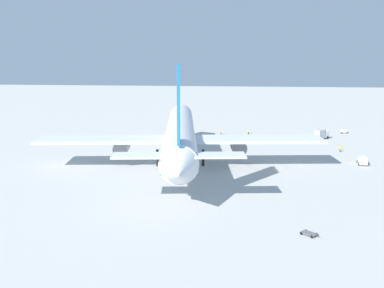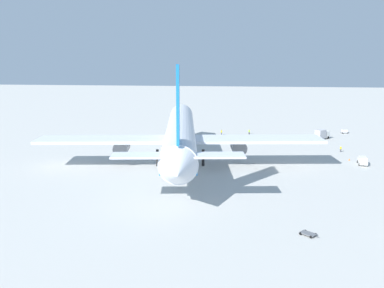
{
  "view_description": "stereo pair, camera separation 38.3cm",
  "coord_description": "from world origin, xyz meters",
  "px_view_note": "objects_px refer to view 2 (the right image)",
  "views": [
    {
      "loc": [
        -103.56,
        -15.36,
        25.85
      ],
      "look_at": [
        -4.46,
        -3.48,
        5.78
      ],
      "focal_mm": 40.0,
      "sensor_mm": 36.0,
      "label": 1
    },
    {
      "loc": [
        -103.51,
        -15.74,
        25.85
      ],
      "look_at": [
        -4.46,
        -3.48,
        5.78
      ],
      "focal_mm": 40.0,
      "sensor_mm": 36.0,
      "label": 2
    }
  ],
  "objects_px": {
    "airliner": "(180,134)",
    "baggage_cart_2": "(308,234)",
    "service_van": "(363,160)",
    "baggage_cart_0": "(344,131)",
    "ground_worker_3": "(249,132)",
    "ground_worker_1": "(341,149)",
    "ground_worker_0": "(221,132)",
    "traffic_cone_2": "(120,136)",
    "traffic_cone_3": "(275,136)",
    "service_truck_3": "(322,134)",
    "traffic_cone_1": "(349,159)"
  },
  "relations": [
    {
      "from": "airliner",
      "to": "service_van",
      "type": "xyz_separation_m",
      "value": [
        4.91,
        -44.89,
        -6.48
      ]
    },
    {
      "from": "baggage_cart_0",
      "to": "ground_worker_0",
      "type": "relative_size",
      "value": 1.68
    },
    {
      "from": "ground_worker_3",
      "to": "service_van",
      "type": "bearing_deg",
      "value": -145.31
    },
    {
      "from": "traffic_cone_2",
      "to": "traffic_cone_3",
      "type": "height_order",
      "value": "same"
    },
    {
      "from": "traffic_cone_2",
      "to": "traffic_cone_3",
      "type": "relative_size",
      "value": 1.0
    },
    {
      "from": "airliner",
      "to": "service_truck_3",
      "type": "xyz_separation_m",
      "value": [
        38.2,
        -40.71,
        -5.83
      ]
    },
    {
      "from": "ground_worker_0",
      "to": "traffic_cone_3",
      "type": "height_order",
      "value": "ground_worker_0"
    },
    {
      "from": "airliner",
      "to": "service_truck_3",
      "type": "relative_size",
      "value": 14.06
    },
    {
      "from": "ground_worker_3",
      "to": "traffic_cone_2",
      "type": "distance_m",
      "value": 44.26
    },
    {
      "from": "ground_worker_1",
      "to": "ground_worker_3",
      "type": "bearing_deg",
      "value": 44.7
    },
    {
      "from": "traffic_cone_1",
      "to": "ground_worker_3",
      "type": "bearing_deg",
      "value": 35.22
    },
    {
      "from": "ground_worker_3",
      "to": "traffic_cone_2",
      "type": "relative_size",
      "value": 3.08
    },
    {
      "from": "baggage_cart_2",
      "to": "traffic_cone_2",
      "type": "bearing_deg",
      "value": 33.97
    },
    {
      "from": "airliner",
      "to": "traffic_cone_2",
      "type": "relative_size",
      "value": 143.93
    },
    {
      "from": "ground_worker_1",
      "to": "traffic_cone_3",
      "type": "relative_size",
      "value": 3.1
    },
    {
      "from": "service_van",
      "to": "baggage_cart_0",
      "type": "distance_m",
      "value": 46.37
    },
    {
      "from": "ground_worker_1",
      "to": "ground_worker_3",
      "type": "distance_m",
      "value": 36.0
    },
    {
      "from": "traffic_cone_3",
      "to": "traffic_cone_2",
      "type": "bearing_deg",
      "value": 96.01
    },
    {
      "from": "ground_worker_0",
      "to": "airliner",
      "type": "bearing_deg",
      "value": 169.41
    },
    {
      "from": "service_truck_3",
      "to": "traffic_cone_1",
      "type": "distance_m",
      "value": 29.43
    },
    {
      "from": "service_truck_3",
      "to": "ground_worker_3",
      "type": "relative_size",
      "value": 3.33
    },
    {
      "from": "baggage_cart_2",
      "to": "traffic_cone_2",
      "type": "distance_m",
      "value": 91.78
    },
    {
      "from": "ground_worker_3",
      "to": "traffic_cone_2",
      "type": "xyz_separation_m",
      "value": [
        -9.62,
        43.2,
        -0.58
      ]
    },
    {
      "from": "traffic_cone_2",
      "to": "baggage_cart_0",
      "type": "bearing_deg",
      "value": -78.31
    },
    {
      "from": "ground_worker_3",
      "to": "traffic_cone_1",
      "type": "bearing_deg",
      "value": -144.78
    },
    {
      "from": "traffic_cone_3",
      "to": "baggage_cart_0",
      "type": "bearing_deg",
      "value": -67.13
    },
    {
      "from": "service_van",
      "to": "traffic_cone_3",
      "type": "height_order",
      "value": "service_van"
    },
    {
      "from": "service_truck_3",
      "to": "traffic_cone_3",
      "type": "xyz_separation_m",
      "value": [
        2.38,
        14.68,
        -1.41
      ]
    },
    {
      "from": "service_van",
      "to": "baggage_cart_2",
      "type": "height_order",
      "value": "service_van"
    },
    {
      "from": "baggage_cart_2",
      "to": "traffic_cone_2",
      "type": "xyz_separation_m",
      "value": [
        76.11,
        51.28,
        0.01
      ]
    },
    {
      "from": "service_truck_3",
      "to": "ground_worker_1",
      "type": "xyz_separation_m",
      "value": [
        -19.06,
        -1.94,
        -0.82
      ]
    },
    {
      "from": "service_van",
      "to": "ground_worker_3",
      "type": "height_order",
      "value": "service_van"
    },
    {
      "from": "service_van",
      "to": "ground_worker_1",
      "type": "relative_size",
      "value": 2.8
    },
    {
      "from": "airliner",
      "to": "traffic_cone_1",
      "type": "xyz_separation_m",
      "value": [
        8.86,
        -42.65,
        -7.24
      ]
    },
    {
      "from": "baggage_cart_2",
      "to": "traffic_cone_3",
      "type": "distance_m",
      "value": 81.58
    },
    {
      "from": "ground_worker_0",
      "to": "ground_worker_1",
      "type": "bearing_deg",
      "value": -123.63
    },
    {
      "from": "service_truck_3",
      "to": "ground_worker_3",
      "type": "xyz_separation_m",
      "value": [
        6.53,
        23.38,
        -0.82
      ]
    },
    {
      "from": "baggage_cart_0",
      "to": "ground_worker_1",
      "type": "distance_m",
      "value": 32.75
    },
    {
      "from": "ground_worker_1",
      "to": "traffic_cone_2",
      "type": "xyz_separation_m",
      "value": [
        15.97,
        68.52,
        -0.59
      ]
    },
    {
      "from": "service_truck_3",
      "to": "ground_worker_3",
      "type": "height_order",
      "value": "service_truck_3"
    },
    {
      "from": "ground_worker_3",
      "to": "traffic_cone_3",
      "type": "xyz_separation_m",
      "value": [
        -4.16,
        -8.7,
        -0.58
      ]
    },
    {
      "from": "airliner",
      "to": "ground_worker_1",
      "type": "xyz_separation_m",
      "value": [
        19.14,
        -42.65,
        -6.65
      ]
    },
    {
      "from": "traffic_cone_1",
      "to": "traffic_cone_2",
      "type": "relative_size",
      "value": 1.0
    },
    {
      "from": "ground_worker_1",
      "to": "traffic_cone_1",
      "type": "distance_m",
      "value": 10.3
    },
    {
      "from": "baggage_cart_0",
      "to": "ground_worker_0",
      "type": "height_order",
      "value": "ground_worker_0"
    },
    {
      "from": "airliner",
      "to": "baggage_cart_2",
      "type": "distance_m",
      "value": 48.78
    },
    {
      "from": "ground_worker_3",
      "to": "traffic_cone_3",
      "type": "relative_size",
      "value": 3.08
    },
    {
      "from": "airliner",
      "to": "service_van",
      "type": "relative_size",
      "value": 16.57
    },
    {
      "from": "service_truck_3",
      "to": "traffic_cone_3",
      "type": "relative_size",
      "value": 10.24
    },
    {
      "from": "service_truck_3",
      "to": "baggage_cart_2",
      "type": "relative_size",
      "value": 2.07
    }
  ]
}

